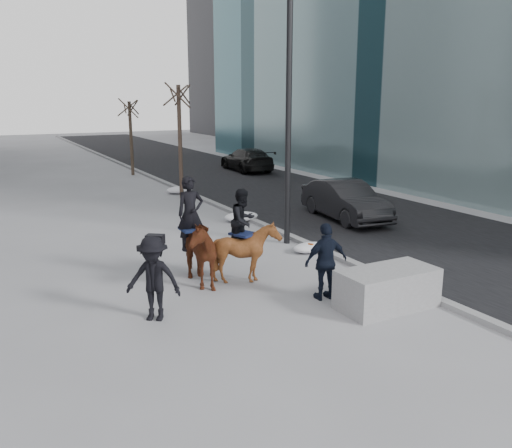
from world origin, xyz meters
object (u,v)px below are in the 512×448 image
planter (387,289)px  mounted_left (193,245)px  mounted_right (245,245)px  car_near (345,200)px

planter → mounted_left: size_ratio=0.82×
planter → mounted_left: mounted_left is taller
mounted_left → planter: bearing=-47.0°
mounted_left → mounted_right: mounted_left is taller
mounted_left → mounted_right: 1.26m
car_near → mounted_right: bearing=-138.8°
planter → car_near: (4.43, 7.38, 0.29)m
mounted_left → mounted_right: size_ratio=1.14×
mounted_left → car_near: bearing=28.0°
car_near → mounted_left: (-7.56, -4.02, 0.26)m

